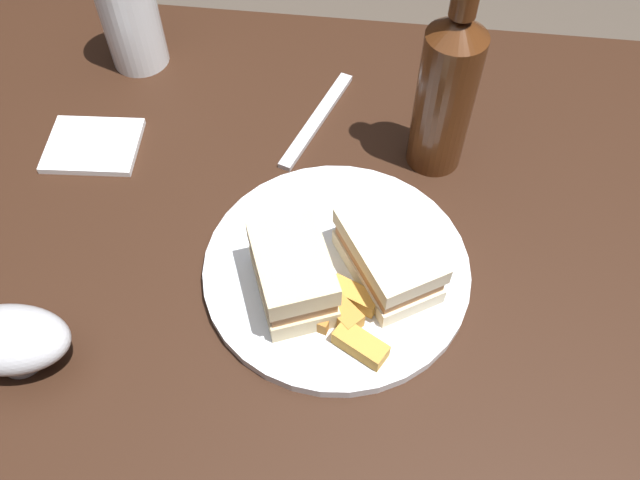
# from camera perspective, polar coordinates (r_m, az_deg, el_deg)

# --- Properties ---
(ground_plane) EXTENTS (6.00, 6.00, 0.00)m
(ground_plane) POSITION_cam_1_polar(r_m,az_deg,el_deg) (1.41, -0.74, -18.37)
(ground_plane) COLOR #4C4238
(dining_table) EXTENTS (1.05, 0.79, 0.77)m
(dining_table) POSITION_cam_1_polar(r_m,az_deg,el_deg) (1.05, -0.97, -12.24)
(dining_table) COLOR black
(dining_table) RESTS_ON ground
(plate) EXTENTS (0.28, 0.28, 0.01)m
(plate) POSITION_cam_1_polar(r_m,az_deg,el_deg) (0.68, 1.46, -2.57)
(plate) COLOR white
(plate) RESTS_ON dining_table
(sandwich_half_left) EXTENTS (0.10, 0.12, 0.07)m
(sandwich_half_left) POSITION_cam_1_polar(r_m,az_deg,el_deg) (0.63, -2.10, -3.04)
(sandwich_half_left) COLOR beige
(sandwich_half_left) RESTS_ON plate
(sandwich_half_right) EXTENTS (0.12, 0.13, 0.06)m
(sandwich_half_right) POSITION_cam_1_polar(r_m,az_deg,el_deg) (0.65, 6.02, -1.37)
(sandwich_half_right) COLOR beige
(sandwich_half_right) RESTS_ON plate
(potato_wedge_front) EXTENTS (0.06, 0.04, 0.02)m
(potato_wedge_front) POSITION_cam_1_polar(r_m,az_deg,el_deg) (0.62, 3.58, -9.14)
(potato_wedge_front) COLOR gold
(potato_wedge_front) RESTS_ON plate
(potato_wedge_middle) EXTENTS (0.05, 0.05, 0.02)m
(potato_wedge_middle) POSITION_cam_1_polar(r_m,az_deg,el_deg) (0.64, 1.69, -6.15)
(potato_wedge_middle) COLOR #B77F33
(potato_wedge_middle) RESTS_ON plate
(potato_wedge_back) EXTENTS (0.05, 0.04, 0.02)m
(potato_wedge_back) POSITION_cam_1_polar(r_m,az_deg,el_deg) (0.64, -1.03, -6.46)
(potato_wedge_back) COLOR #AD702D
(potato_wedge_back) RESTS_ON plate
(potato_wedge_left_edge) EXTENTS (0.05, 0.04, 0.02)m
(potato_wedge_left_edge) POSITION_cam_1_polar(r_m,az_deg,el_deg) (0.65, 3.01, -4.91)
(potato_wedge_left_edge) COLOR gold
(potato_wedge_left_edge) RESTS_ON plate
(potato_wedge_right_edge) EXTENTS (0.03, 0.05, 0.02)m
(potato_wedge_right_edge) POSITION_cam_1_polar(r_m,az_deg,el_deg) (0.65, 5.29, -4.56)
(potato_wedge_right_edge) COLOR #B77F33
(potato_wedge_right_edge) RESTS_ON plate
(pint_glass) EXTENTS (0.07, 0.07, 0.15)m
(pint_glass) POSITION_cam_1_polar(r_m,az_deg,el_deg) (0.91, -16.33, 18.30)
(pint_glass) COLOR white
(pint_glass) RESTS_ON dining_table
(gravy_boat) EXTENTS (0.13, 0.08, 0.07)m
(gravy_boat) POSITION_cam_1_polar(r_m,az_deg,el_deg) (0.67, -25.82, -7.87)
(gravy_boat) COLOR #B7B7BC
(gravy_boat) RESTS_ON dining_table
(cider_bottle) EXTENTS (0.06, 0.06, 0.27)m
(cider_bottle) POSITION_cam_1_polar(r_m,az_deg,el_deg) (0.73, 11.06, 12.94)
(cider_bottle) COLOR #47230F
(cider_bottle) RESTS_ON dining_table
(napkin) EXTENTS (0.12, 0.10, 0.01)m
(napkin) POSITION_cam_1_polar(r_m,az_deg,el_deg) (0.84, -19.28, 7.85)
(napkin) COLOR white
(napkin) RESTS_ON dining_table
(fork) EXTENTS (0.07, 0.18, 0.01)m
(fork) POSITION_cam_1_polar(r_m,az_deg,el_deg) (0.83, -0.26, 10.53)
(fork) COLOR silver
(fork) RESTS_ON dining_table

